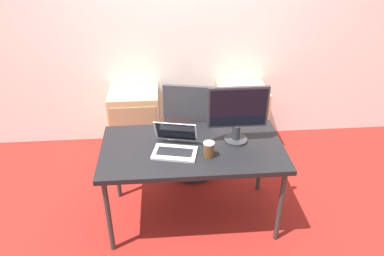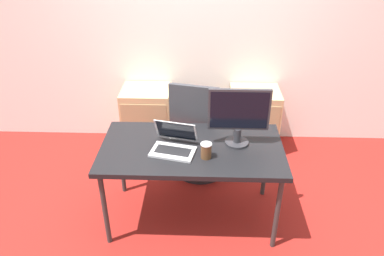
{
  "view_description": "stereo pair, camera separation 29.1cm",
  "coord_description": "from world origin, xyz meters",
  "views": [
    {
      "loc": [
        -0.2,
        -2.46,
        2.35
      ],
      "look_at": [
        0.0,
        0.04,
        0.88
      ],
      "focal_mm": 35.0,
      "sensor_mm": 36.0,
      "label": 1
    },
    {
      "loc": [
        0.09,
        -2.47,
        2.35
      ],
      "look_at": [
        0.0,
        0.04,
        0.88
      ],
      "focal_mm": 35.0,
      "sensor_mm": 36.0,
      "label": 2
    }
  ],
  "objects": [
    {
      "name": "ground_plane",
      "position": [
        0.0,
        0.0,
        0.0
      ],
      "size": [
        14.0,
        14.0,
        0.0
      ],
      "primitive_type": "plane",
      "color": "maroon"
    },
    {
      "name": "wall_back",
      "position": [
        0.0,
        1.4,
        1.3
      ],
      "size": [
        10.0,
        0.05,
        2.6
      ],
      "color": "white",
      "rests_on": "ground_plane"
    },
    {
      "name": "desk",
      "position": [
        0.0,
        0.0,
        0.68
      ],
      "size": [
        1.45,
        0.76,
        0.73
      ],
      "color": "black",
      "rests_on": "ground_plane"
    },
    {
      "name": "office_chair",
      "position": [
        0.04,
        0.64,
        0.39
      ],
      "size": [
        0.57,
        0.61,
        1.05
      ],
      "color": "#232326",
      "rests_on": "ground_plane"
    },
    {
      "name": "cabinet_left",
      "position": [
        -0.53,
        1.14,
        0.35
      ],
      "size": [
        0.52,
        0.45,
        0.7
      ],
      "color": "tan",
      "rests_on": "ground_plane"
    },
    {
      "name": "cabinet_right",
      "position": [
        0.64,
        1.14,
        0.35
      ],
      "size": [
        0.52,
        0.45,
        0.7
      ],
      "color": "tan",
      "rests_on": "ground_plane"
    },
    {
      "name": "laptop_center",
      "position": [
        -0.14,
        -0.04,
        0.78
      ],
      "size": [
        0.37,
        0.36,
        0.21
      ],
      "color": "silver",
      "rests_on": "desk"
    },
    {
      "name": "monitor",
      "position": [
        0.36,
        0.06,
        0.99
      ],
      "size": [
        0.47,
        0.19,
        0.48
      ],
      "color": "#2D2D33",
      "rests_on": "desk"
    },
    {
      "name": "coffee_cup_white",
      "position": [
        -0.15,
        0.15,
        0.78
      ],
      "size": [
        0.09,
        0.09,
        0.1
      ],
      "color": "white",
      "rests_on": "desk"
    },
    {
      "name": "coffee_cup_brown",
      "position": [
        0.11,
        -0.14,
        0.79
      ],
      "size": [
        0.08,
        0.08,
        0.12
      ],
      "color": "brown",
      "rests_on": "desk"
    }
  ]
}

